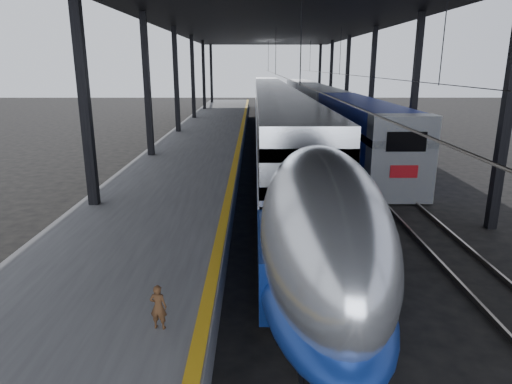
{
  "coord_description": "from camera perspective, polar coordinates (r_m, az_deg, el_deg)",
  "views": [
    {
      "loc": [
        0.38,
        -11.81,
        6.15
      ],
      "look_at": [
        0.41,
        3.09,
        2.0
      ],
      "focal_mm": 32.0,
      "sensor_mm": 36.0,
      "label": 1
    }
  ],
  "objects": [
    {
      "name": "yellow_strip",
      "position": [
        32.24,
        -2.07,
        6.37
      ],
      "size": [
        0.3,
        80.0,
        0.01
      ],
      "primitive_type": "cube",
      "color": "gold",
      "rests_on": "platform"
    },
    {
      "name": "canopy",
      "position": [
        31.98,
        2.77,
        20.86
      ],
      "size": [
        18.0,
        75.0,
        9.47
      ],
      "color": "black",
      "rests_on": "ground"
    },
    {
      "name": "child",
      "position": [
        9.62,
        -12.11,
        -13.87
      ],
      "size": [
        0.38,
        0.28,
        0.96
      ],
      "primitive_type": "imported",
      "rotation": [
        0.0,
        0.0,
        2.98
      ],
      "color": "#452B17",
      "rests_on": "platform"
    },
    {
      "name": "tgv_train",
      "position": [
        38.09,
        2.33,
        9.39
      ],
      "size": [
        3.08,
        65.2,
        4.42
      ],
      "color": "silver",
      "rests_on": "ground"
    },
    {
      "name": "ground",
      "position": [
        13.32,
        -1.79,
        -11.94
      ],
      "size": [
        160.0,
        160.0,
        0.0
      ],
      "primitive_type": "plane",
      "color": "black",
      "rests_on": "ground"
    },
    {
      "name": "rails",
      "position": [
        32.64,
        7.14,
        4.72
      ],
      "size": [
        6.52,
        80.0,
        0.16
      ],
      "color": "slate",
      "rests_on": "ground"
    },
    {
      "name": "second_train",
      "position": [
        47.68,
        7.97,
        10.47
      ],
      "size": [
        2.93,
        56.05,
        4.04
      ],
      "color": "navy",
      "rests_on": "ground"
    },
    {
      "name": "platform",
      "position": [
        32.54,
        -7.02,
        5.44
      ],
      "size": [
        6.0,
        80.0,
        1.0
      ],
      "primitive_type": "cube",
      "color": "#4C4C4F",
      "rests_on": "ground"
    }
  ]
}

